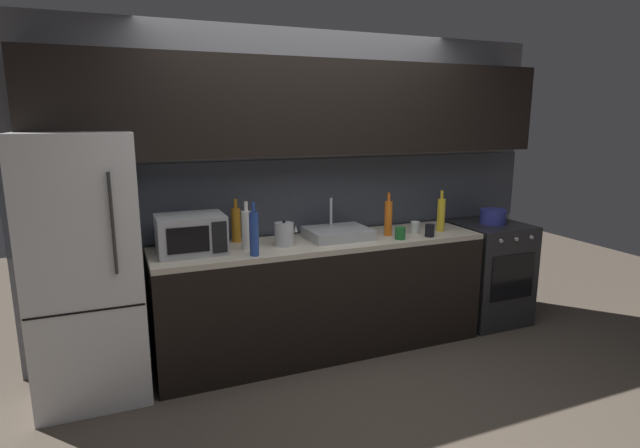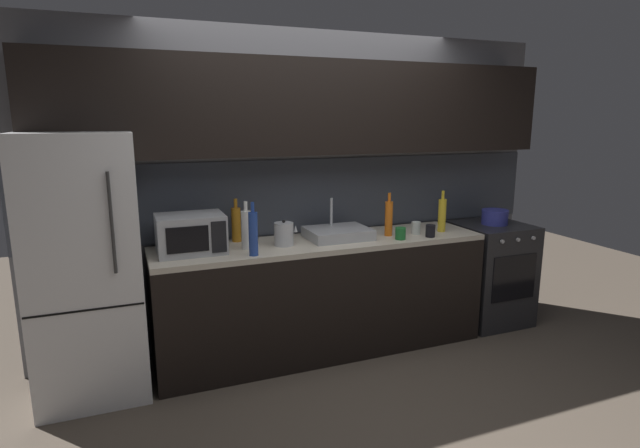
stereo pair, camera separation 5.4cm
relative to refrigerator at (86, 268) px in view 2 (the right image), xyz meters
The scene contains 17 objects.
ground_plane 2.09m from the refrigerator, 28.34° to the right, with size 10.00×10.00×0.00m, color #4C4238.
back_wall 1.83m from the refrigerator, 10.13° to the left, with size 4.32×0.44×2.50m.
counter_run 1.72m from the refrigerator, ahead, with size 2.58×0.60×0.90m.
refrigerator is the anchor object (origin of this frame).
oven_range 3.32m from the refrigerator, ahead, with size 0.60×0.62×0.90m.
microwave 0.70m from the refrigerator, ahead, with size 0.46×0.35×0.27m.
sink_basin 1.81m from the refrigerator, ahead, with size 0.48×0.38×0.30m.
kettle 1.35m from the refrigerator, ahead, with size 0.18×0.14×0.19m.
wine_bottle_white 1.08m from the refrigerator, ahead, with size 0.07×0.07×0.35m.
wine_bottle_blue 1.10m from the refrigerator, 11.57° to the right, with size 0.06×0.06×0.37m.
wine_bottle_amber 1.08m from the refrigerator, 12.01° to the left, with size 0.07×0.07×0.33m.
wine_bottle_orange 2.22m from the refrigerator, ahead, with size 0.06×0.06×0.35m.
wine_bottle_yellow 2.71m from the refrigerator, ahead, with size 0.06×0.06×0.34m.
mug_green 2.25m from the refrigerator, ahead, with size 0.08×0.08×0.09m, color #1E6B2D.
mug_dark 2.51m from the refrigerator, ahead, with size 0.07×0.07×0.10m, color black.
mug_clear 2.45m from the refrigerator, ahead, with size 0.07×0.07×0.10m, color silver.
cooking_pot 3.31m from the refrigerator, ahead, with size 0.23×0.23×0.13m.
Camera 2 is at (-1.42, -2.59, 1.83)m, focal length 28.34 mm.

